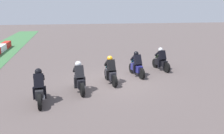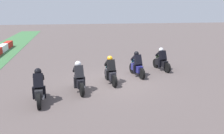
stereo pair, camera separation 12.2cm
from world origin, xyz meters
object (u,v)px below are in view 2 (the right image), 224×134
(rider_lane_c, at_px, (111,72))
(rider_lane_d, at_px, (79,79))
(rider_lane_e, at_px, (39,89))
(rider_lane_b, at_px, (137,66))
(rider_lane_a, at_px, (162,61))

(rider_lane_c, bearing_deg, rider_lane_d, 114.07)
(rider_lane_c, relative_size, rider_lane_e, 1.00)
(rider_lane_b, bearing_deg, rider_lane_a, -69.80)
(rider_lane_c, distance_m, rider_lane_d, 2.04)
(rider_lane_b, distance_m, rider_lane_d, 4.19)
(rider_lane_a, xyz_separation_m, rider_lane_c, (-2.11, 3.92, 0.00))
(rider_lane_a, relative_size, rider_lane_d, 1.00)
(rider_lane_e, bearing_deg, rider_lane_d, -61.43)
(rider_lane_d, xyz_separation_m, rider_lane_e, (-1.09, 1.77, 0.00))
(rider_lane_a, distance_m, rider_lane_d, 6.49)
(rider_lane_b, bearing_deg, rider_lane_e, 113.66)
(rider_lane_b, bearing_deg, rider_lane_c, 113.51)
(rider_lane_a, bearing_deg, rider_lane_c, 110.37)
(rider_lane_b, xyz_separation_m, rider_lane_d, (-2.06, 3.64, 0.00))
(rider_lane_d, relative_size, rider_lane_e, 1.00)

